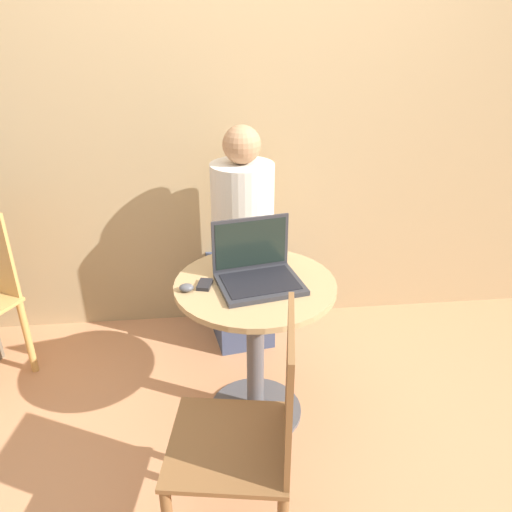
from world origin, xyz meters
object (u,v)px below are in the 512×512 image
cell_phone (205,285)px  chair_empty (251,438)px  laptop (257,271)px  person_seated (241,256)px

cell_phone → chair_empty: (0.13, -0.62, -0.24)m
laptop → person_seated: 0.67m
cell_phone → person_seated: (0.20, 0.65, -0.19)m
cell_phone → laptop: bearing=4.8°
chair_empty → person_seated: bearing=87.0°
cell_phone → person_seated: person_seated is taller
laptop → cell_phone: size_ratio=3.98×
chair_empty → person_seated: 1.27m
chair_empty → person_seated: size_ratio=0.74×
person_seated → cell_phone: bearing=-107.1°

